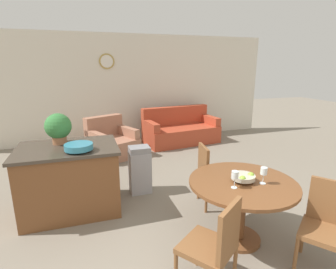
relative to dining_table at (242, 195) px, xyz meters
The scene contains 14 objects.
wall_back 4.74m from the dining_table, 97.35° to the left, with size 8.00×0.09×2.70m.
dining_table is the anchor object (origin of this frame).
dining_chair_near_left 0.82m from the dining_table, 138.22° to the right, with size 0.59×0.59×0.88m.
dining_chair_near_right 0.82m from the dining_table, 48.22° to the right, with size 0.59×0.59×0.88m.
dining_chair_far_side 0.82m from the dining_table, 86.78° to the left, with size 0.48×0.48×0.88m.
fruit_bowl 0.22m from the dining_table, 144.69° to the right, with size 0.25×0.25×0.10m.
wine_glass_left 0.36m from the dining_table, 148.56° to the right, with size 0.07×0.07×0.18m.
wine_glass_right 0.36m from the dining_table, 33.52° to the right, with size 0.07×0.07×0.18m.
kitchen_island 2.21m from the dining_table, 145.08° to the left, with size 1.27×0.89×0.91m.
teal_bowl 2.00m from the dining_table, 148.28° to the left, with size 0.34×0.34×0.10m.
potted_plant 2.47m from the dining_table, 142.74° to the left, with size 0.34×0.34×0.41m.
trash_bin 1.73m from the dining_table, 118.47° to the left, with size 0.32×0.26×0.74m.
couch 3.97m from the dining_table, 79.20° to the left, with size 1.93×1.12×0.89m.
armchair 3.54m from the dining_table, 107.42° to the left, with size 1.16×1.19×0.85m.
Camera 1 is at (-0.97, -1.09, 1.94)m, focal length 28.00 mm.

